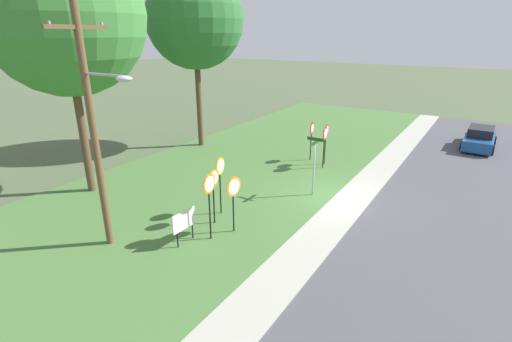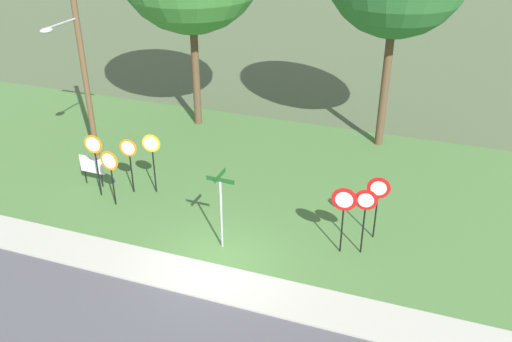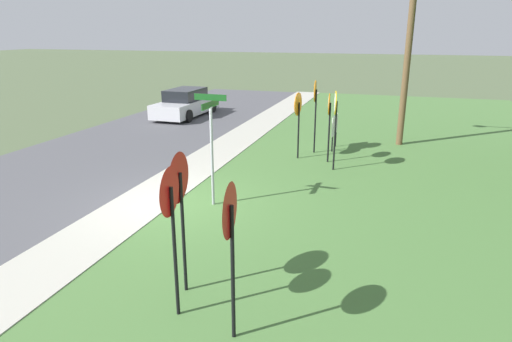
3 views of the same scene
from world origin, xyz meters
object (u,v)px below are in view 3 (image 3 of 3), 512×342
(yield_sign_near_right, at_px, (170,208))
(street_name_post, at_px, (211,140))
(notice_board, at_px, (335,127))
(yield_sign_near_left, at_px, (179,190))
(stop_sign_far_left, at_px, (315,101))
(utility_pole, at_px, (407,21))
(stop_sign_near_left, at_px, (298,111))
(stop_sign_near_right, at_px, (329,113))
(yield_sign_far_left, at_px, (230,225))
(stop_sign_far_center, at_px, (335,113))
(parked_hatchback_near, at_px, (186,104))

(yield_sign_near_right, xyz_separation_m, street_name_post, (-4.39, -1.20, -0.11))
(notice_board, bearing_deg, street_name_post, -16.73)
(yield_sign_near_left, relative_size, street_name_post, 0.87)
(stop_sign_far_left, bearing_deg, utility_pole, 123.34)
(stop_sign_far_left, xyz_separation_m, street_name_post, (5.72, -1.50, -0.20))
(stop_sign_near_left, xyz_separation_m, utility_pole, (-3.07, 3.20, 2.88))
(stop_sign_near_right, xyz_separation_m, yield_sign_far_left, (9.30, 0.06, 0.09))
(stop_sign_near_left, relative_size, yield_sign_near_left, 0.93)
(stop_sign_near_right, relative_size, stop_sign_far_center, 0.92)
(parked_hatchback_near, bearing_deg, street_name_post, 29.92)
(yield_sign_near_right, bearing_deg, yield_sign_far_left, 70.06)
(yield_sign_far_left, distance_m, street_name_post, 5.13)
(stop_sign_near_left, relative_size, stop_sign_far_center, 0.91)
(stop_sign_far_left, bearing_deg, parked_hatchback_near, -129.56)
(utility_pole, bearing_deg, stop_sign_near_right, -33.64)
(yield_sign_near_left, height_order, notice_board, yield_sign_near_left)
(parked_hatchback_near, bearing_deg, stop_sign_near_right, 53.31)
(yield_sign_near_left, xyz_separation_m, yield_sign_near_right, (0.65, 0.18, -0.03))
(stop_sign_near_right, distance_m, stop_sign_far_center, 0.89)
(yield_sign_far_left, height_order, notice_board, yield_sign_far_left)
(stop_sign_far_left, relative_size, utility_pole, 0.31)
(stop_sign_far_left, height_order, yield_sign_far_left, stop_sign_far_left)
(stop_sign_far_left, height_order, yield_sign_near_right, stop_sign_far_left)
(stop_sign_far_left, bearing_deg, yield_sign_far_left, -0.61)
(yield_sign_near_right, bearing_deg, stop_sign_far_left, 172.37)
(yield_sign_near_left, height_order, utility_pole, utility_pole)
(stop_sign_near_left, xyz_separation_m, parked_hatchback_near, (-6.21, -7.18, -1.02))
(notice_board, bearing_deg, parked_hatchback_near, -117.68)
(stop_sign_near_left, distance_m, notice_board, 2.07)
(stop_sign_far_center, height_order, yield_sign_near_right, stop_sign_far_center)
(stop_sign_far_center, xyz_separation_m, utility_pole, (-4.05, 1.84, 2.72))
(stop_sign_near_right, distance_m, parked_hatchback_near, 10.45)
(yield_sign_near_right, bearing_deg, stop_sign_near_right, 168.10)
(notice_board, bearing_deg, stop_sign_far_left, -40.08)
(stop_sign_near_left, relative_size, yield_sign_near_right, 0.94)
(yield_sign_far_left, bearing_deg, street_name_post, -160.59)
(stop_sign_far_left, bearing_deg, yield_sign_near_left, -7.40)
(stop_sign_near_left, xyz_separation_m, stop_sign_far_left, (-0.90, 0.40, 0.24))
(stop_sign_near_right, distance_m, street_name_post, 5.13)
(stop_sign_near_right, bearing_deg, notice_board, 175.31)
(yield_sign_far_left, bearing_deg, yield_sign_near_left, -133.13)
(stop_sign_near_left, relative_size, parked_hatchback_near, 0.48)
(yield_sign_near_left, xyz_separation_m, parked_hatchback_near, (-14.77, -7.11, -1.19))
(utility_pole, distance_m, notice_board, 4.50)
(stop_sign_near_left, distance_m, yield_sign_near_right, 9.21)
(yield_sign_near_right, bearing_deg, yield_sign_near_left, -170.20)
(stop_sign_near_left, distance_m, street_name_post, 4.94)
(yield_sign_near_left, xyz_separation_m, yield_sign_far_left, (0.89, 1.18, -0.06))
(yield_sign_near_right, distance_m, notice_board, 10.89)
(stop_sign_far_left, distance_m, yield_sign_far_left, 10.38)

